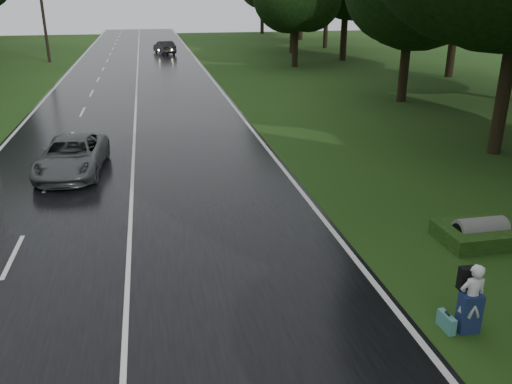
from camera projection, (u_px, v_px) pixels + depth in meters
ground at (128, 284)px, 12.61m from camera, size 160.00×160.00×0.00m
road at (136, 110)px, 30.89m from camera, size 12.00×140.00×0.04m
lane_center at (136, 110)px, 30.88m from camera, size 0.12×140.00×0.01m
grey_car at (72, 156)px, 19.98m from camera, size 2.63×5.03×1.35m
far_car at (164, 47)px, 57.86m from camera, size 2.45×4.42×1.38m
hitchhiker at (471, 300)px, 10.65m from camera, size 0.59×0.53×1.56m
suitcase at (446, 322)px, 10.87m from camera, size 0.17×0.52×0.36m
culvert at (478, 241)px, 14.77m from camera, size 1.42×0.71×0.71m
utility_pole_far at (50, 62)px, 51.60m from camera, size 1.80×0.28×9.59m
tree_right_c at (493, 153)px, 22.83m from camera, size 10.78×10.78×16.84m
tree_right_d at (401, 101)px, 33.46m from camera, size 8.22×8.22×12.85m
tree_right_e at (295, 67)px, 48.41m from camera, size 7.23×7.23×11.30m
tree_right_f at (292, 53)px, 59.35m from camera, size 8.93×8.93×13.95m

